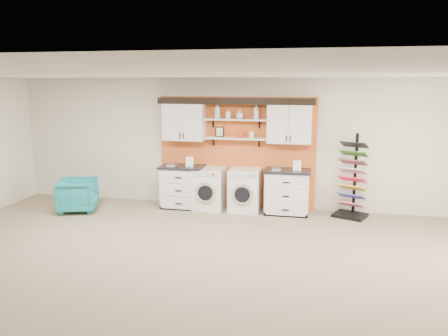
% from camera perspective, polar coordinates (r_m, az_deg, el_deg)
% --- Properties ---
extents(floor, '(10.00, 10.00, 0.00)m').
position_cam_1_polar(floor, '(6.14, -5.24, -15.05)').
color(floor, '#8A7B5D').
rests_on(floor, ground).
extents(ceiling, '(10.00, 10.00, 0.00)m').
position_cam_1_polar(ceiling, '(5.51, -5.76, 12.09)').
color(ceiling, white).
rests_on(ceiling, wall_back).
extents(wall_back, '(10.00, 0.00, 10.00)m').
position_cam_1_polar(wall_back, '(9.49, 1.69, 3.26)').
color(wall_back, beige).
rests_on(wall_back, floor).
extents(accent_panel, '(3.40, 0.07, 2.40)m').
position_cam_1_polar(accent_panel, '(9.49, 1.64, 2.04)').
color(accent_panel, '#C65621').
rests_on(accent_panel, wall_back).
extents(upper_cabinet_left, '(0.90, 0.35, 0.84)m').
position_cam_1_polar(upper_cabinet_left, '(9.50, -5.28, 6.14)').
color(upper_cabinet_left, silver).
rests_on(upper_cabinet_left, wall_back).
extents(upper_cabinet_right, '(0.90, 0.35, 0.84)m').
position_cam_1_polar(upper_cabinet_right, '(9.10, 8.53, 5.84)').
color(upper_cabinet_right, silver).
rests_on(upper_cabinet_right, wall_back).
extents(shelf_lower, '(1.32, 0.28, 0.03)m').
position_cam_1_polar(shelf_lower, '(9.28, 1.47, 3.89)').
color(shelf_lower, silver).
rests_on(shelf_lower, wall_back).
extents(shelf_upper, '(1.32, 0.28, 0.03)m').
position_cam_1_polar(shelf_upper, '(9.24, 1.49, 6.35)').
color(shelf_upper, silver).
rests_on(shelf_upper, wall_back).
extents(crown_molding, '(3.30, 0.41, 0.13)m').
position_cam_1_polar(crown_molding, '(9.22, 1.51, 8.82)').
color(crown_molding, black).
rests_on(crown_molding, wall_back).
extents(picture_frame, '(0.18, 0.02, 0.22)m').
position_cam_1_polar(picture_frame, '(9.38, -0.58, 4.74)').
color(picture_frame, black).
rests_on(picture_frame, shelf_lower).
extents(canister_red, '(0.11, 0.11, 0.16)m').
position_cam_1_polar(canister_red, '(9.25, 2.09, 4.46)').
color(canister_red, red).
rests_on(canister_red, shelf_lower).
extents(canister_cream, '(0.10, 0.10, 0.14)m').
position_cam_1_polar(canister_cream, '(9.21, 3.62, 4.35)').
color(canister_cream, silver).
rests_on(canister_cream, shelf_lower).
extents(base_cabinet_left, '(0.94, 0.66, 0.92)m').
position_cam_1_polar(base_cabinet_left, '(9.59, -5.39, -2.41)').
color(base_cabinet_left, silver).
rests_on(base_cabinet_left, floor).
extents(base_cabinet_right, '(0.95, 0.66, 0.93)m').
position_cam_1_polar(base_cabinet_right, '(9.19, 8.22, -3.07)').
color(base_cabinet_right, silver).
rests_on(base_cabinet_right, floor).
extents(washer, '(0.64, 0.71, 0.89)m').
position_cam_1_polar(washer, '(9.43, -1.94, -2.68)').
color(washer, white).
rests_on(washer, floor).
extents(dryer, '(0.65, 0.71, 0.90)m').
position_cam_1_polar(dryer, '(9.28, 2.75, -2.90)').
color(dryer, white).
rests_on(dryer, floor).
extents(sample_rack, '(0.77, 0.71, 1.70)m').
position_cam_1_polar(sample_rack, '(9.22, 16.35, -2.89)').
color(sample_rack, black).
rests_on(sample_rack, floor).
extents(armchair, '(0.96, 0.95, 0.70)m').
position_cam_1_polar(armchair, '(9.77, -18.52, -3.37)').
color(armchair, '#16797E').
rests_on(armchair, floor).
extents(soap_bottle_a, '(0.17, 0.17, 0.33)m').
position_cam_1_polar(soap_bottle_a, '(9.30, -0.86, 7.49)').
color(soap_bottle_a, silver).
rests_on(soap_bottle_a, shelf_upper).
extents(soap_bottle_b, '(0.11, 0.11, 0.21)m').
position_cam_1_polar(soap_bottle_b, '(9.26, 0.54, 7.10)').
color(soap_bottle_b, silver).
rests_on(soap_bottle_b, shelf_upper).
extents(soap_bottle_c, '(0.20, 0.20, 0.19)m').
position_cam_1_polar(soap_bottle_c, '(9.21, 2.07, 7.03)').
color(soap_bottle_c, silver).
rests_on(soap_bottle_c, shelf_upper).
extents(soap_bottle_d, '(0.16, 0.16, 0.33)m').
position_cam_1_polar(soap_bottle_d, '(9.15, 4.25, 7.40)').
color(soap_bottle_d, silver).
rests_on(soap_bottle_d, shelf_upper).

